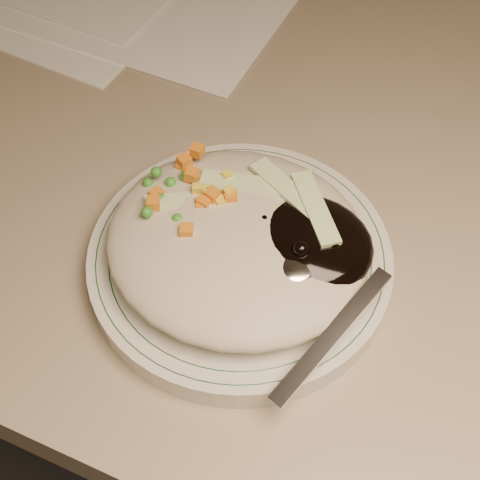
% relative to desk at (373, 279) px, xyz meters
% --- Properties ---
extents(desk, '(1.40, 0.70, 0.74)m').
position_rel_desk_xyz_m(desk, '(0.00, 0.00, 0.00)').
color(desk, gray).
rests_on(desk, ground).
extents(plate, '(0.23, 0.23, 0.02)m').
position_rel_desk_xyz_m(plate, '(-0.09, -0.17, 0.21)').
color(plate, silver).
rests_on(plate, desk).
extents(plate_rim, '(0.22, 0.22, 0.00)m').
position_rel_desk_xyz_m(plate_rim, '(-0.09, -0.17, 0.22)').
color(plate_rim, '#144723').
rests_on(plate_rim, plate).
extents(meal, '(0.21, 0.19, 0.05)m').
position_rel_desk_xyz_m(meal, '(-0.08, -0.17, 0.24)').
color(meal, '#B0A58E').
rests_on(meal, plate).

